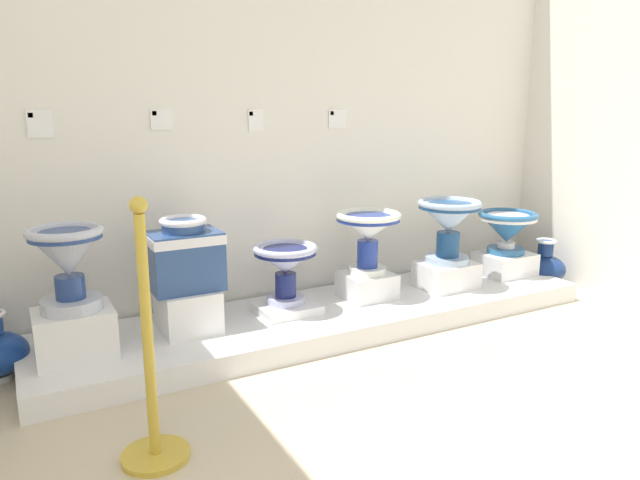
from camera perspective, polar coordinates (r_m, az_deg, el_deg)
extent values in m
cube|color=beige|center=(2.46, 22.42, -20.62)|extent=(5.98, 5.82, 0.02)
cube|color=white|center=(3.78, -2.25, 16.63)|extent=(4.18, 0.06, 3.12)
cube|color=white|center=(3.60, 1.09, -7.43)|extent=(3.43, 0.78, 0.12)
cube|color=white|center=(3.09, -22.71, -8.40)|extent=(0.36, 0.28, 0.24)
cylinder|color=silver|center=(3.04, -22.95, -5.76)|extent=(0.28, 0.28, 0.06)
cylinder|color=navy|center=(3.01, -23.09, -4.22)|extent=(0.14, 0.14, 0.11)
cone|color=silver|center=(2.97, -23.36, -1.22)|extent=(0.33, 0.33, 0.21)
cylinder|color=navy|center=(2.95, -23.51, 0.41)|extent=(0.33, 0.33, 0.03)
torus|color=silver|center=(2.95, -23.54, 0.79)|extent=(0.35, 0.35, 0.04)
cylinder|color=navy|center=(2.95, -23.53, 0.69)|extent=(0.23, 0.23, 0.01)
cube|color=white|center=(3.28, -12.72, -6.55)|extent=(0.30, 0.34, 0.23)
cube|color=navy|center=(3.20, -12.96, -1.96)|extent=(0.37, 0.27, 0.31)
cube|color=white|center=(3.18, -13.07, 0.17)|extent=(0.38, 0.28, 0.05)
cylinder|color=navy|center=(3.16, -13.13, 1.31)|extent=(0.22, 0.22, 0.06)
torus|color=white|center=(3.16, -13.16, 1.84)|extent=(0.25, 0.25, 0.04)
cube|color=white|center=(3.49, -3.34, -6.56)|extent=(0.35, 0.32, 0.05)
cylinder|color=#B1B7DC|center=(3.48, -3.35, -5.82)|extent=(0.22, 0.22, 0.04)
cylinder|color=navy|center=(3.45, -3.37, -4.36)|extent=(0.12, 0.12, 0.14)
cone|color=#B1B7DC|center=(3.41, -3.40, -2.02)|extent=(0.37, 0.37, 0.15)
cylinder|color=navy|center=(3.40, -3.41, -1.14)|extent=(0.36, 0.36, 0.03)
torus|color=#B1B7DC|center=(3.39, -3.41, -0.82)|extent=(0.38, 0.38, 0.04)
cylinder|color=navy|center=(3.39, -3.41, -0.90)|extent=(0.26, 0.26, 0.01)
cube|color=white|center=(3.75, 4.57, -4.38)|extent=(0.31, 0.29, 0.16)
cylinder|color=white|center=(3.72, 4.60, -2.92)|extent=(0.23, 0.23, 0.04)
cylinder|color=navy|center=(3.69, 4.63, -1.33)|extent=(0.13, 0.13, 0.17)
cone|color=white|center=(3.66, 4.68, 1.19)|extent=(0.40, 0.40, 0.16)
cylinder|color=navy|center=(3.64, 4.69, 2.11)|extent=(0.39, 0.39, 0.03)
torus|color=white|center=(3.64, 4.70, 2.42)|extent=(0.41, 0.41, 0.04)
cylinder|color=navy|center=(3.64, 4.70, 2.34)|extent=(0.28, 0.28, 0.01)
cube|color=white|center=(4.02, 12.16, -3.33)|extent=(0.37, 0.30, 0.17)
cylinder|color=#A2B9D7|center=(4.00, 12.23, -1.85)|extent=(0.29, 0.29, 0.04)
cylinder|color=navy|center=(3.97, 12.30, -0.40)|extent=(0.15, 0.15, 0.17)
cone|color=#A2B9D7|center=(3.94, 12.42, 2.13)|extent=(0.41, 0.41, 0.19)
cylinder|color=navy|center=(3.92, 12.48, 3.21)|extent=(0.40, 0.40, 0.03)
torus|color=#A2B9D7|center=(3.92, 12.49, 3.50)|extent=(0.42, 0.42, 0.04)
cylinder|color=navy|center=(3.92, 12.49, 3.43)|extent=(0.29, 0.29, 0.01)
cube|color=white|center=(4.45, 17.49, -2.19)|extent=(0.37, 0.31, 0.16)
cylinder|color=#2B6294|center=(4.43, 17.58, -0.95)|extent=(0.26, 0.26, 0.04)
cylinder|color=white|center=(4.42, 17.61, -0.43)|extent=(0.12, 0.12, 0.04)
cone|color=#2B6294|center=(4.39, 17.72, 1.08)|extent=(0.41, 0.41, 0.20)
cylinder|color=white|center=(4.38, 17.79, 2.09)|extent=(0.40, 0.40, 0.03)
torus|color=#2B6294|center=(4.38, 17.80, 2.35)|extent=(0.42, 0.42, 0.04)
cylinder|color=white|center=(4.38, 17.80, 2.28)|extent=(0.29, 0.29, 0.01)
cube|color=white|center=(3.35, -25.57, 10.15)|extent=(0.12, 0.01, 0.14)
cube|color=#5B9E4C|center=(3.35, -26.32, 10.82)|extent=(0.02, 0.01, 0.02)
cube|color=white|center=(3.44, -15.12, 11.24)|extent=(0.12, 0.01, 0.11)
cube|color=#5B9E4C|center=(3.43, -15.80, 11.77)|extent=(0.02, 0.01, 0.02)
cube|color=white|center=(3.62, -6.25, 11.48)|extent=(0.10, 0.01, 0.13)
cube|color=#5B9E4C|center=(3.60, -6.72, 12.09)|extent=(0.02, 0.01, 0.02)
cube|color=white|center=(3.87, 1.69, 11.68)|extent=(0.13, 0.01, 0.12)
cube|color=#386BAD|center=(3.85, 1.16, 12.22)|extent=(0.02, 0.01, 0.02)
cylinder|color=white|center=(4.70, 20.80, -4.04)|extent=(0.17, 0.17, 0.03)
ellipsoid|color=navy|center=(4.67, 20.91, -2.64)|extent=(0.31, 0.31, 0.21)
cylinder|color=navy|center=(4.63, 21.07, -0.75)|extent=(0.11, 0.11, 0.11)
torus|color=white|center=(4.62, 21.12, -0.09)|extent=(0.15, 0.15, 0.02)
cylinder|color=gold|center=(2.46, -15.67, -19.48)|extent=(0.26, 0.26, 0.02)
cylinder|color=gold|center=(2.25, -16.40, -9.19)|extent=(0.04, 0.04, 0.92)
sphere|color=gold|center=(2.12, -17.23, 3.26)|extent=(0.06, 0.06, 0.06)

